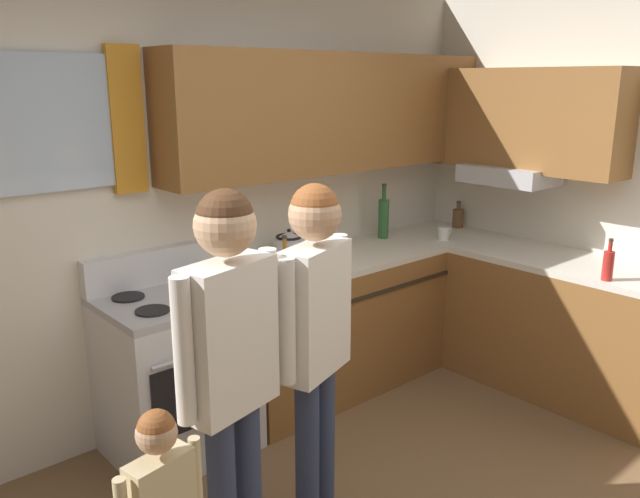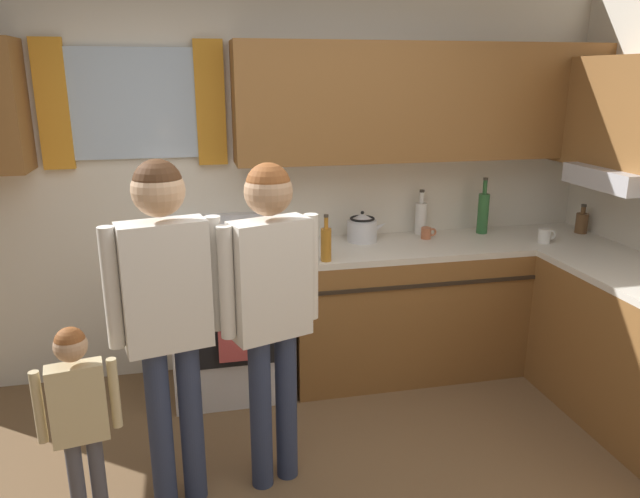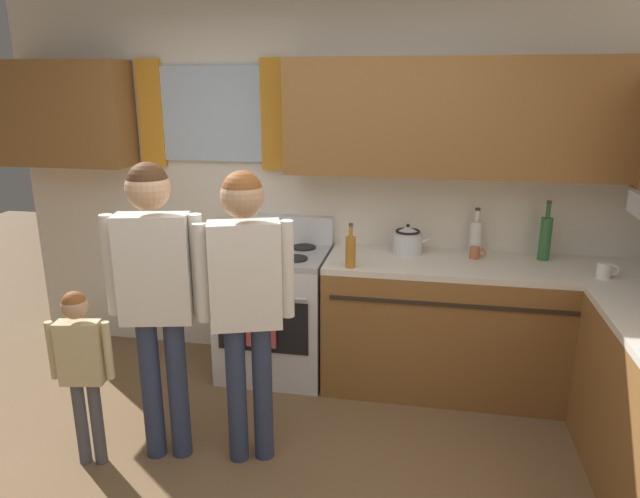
{
  "view_description": "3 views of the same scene",
  "coord_description": "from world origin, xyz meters",
  "views": [
    {
      "loc": [
        -1.78,
        -1.37,
        2.01
      ],
      "look_at": [
        0.1,
        0.77,
        1.25
      ],
      "focal_mm": 35.8,
      "sensor_mm": 36.0,
      "label": 1
    },
    {
      "loc": [
        -0.47,
        -2.05,
        1.98
      ],
      "look_at": [
        0.19,
        0.91,
        1.09
      ],
      "focal_mm": 33.59,
      "sensor_mm": 36.0,
      "label": 2
    },
    {
      "loc": [
        0.76,
        -2.11,
        2.01
      ],
      "look_at": [
        0.18,
        0.97,
        1.11
      ],
      "focal_mm": 32.1,
      "sensor_mm": 36.0,
      "label": 3
    }
  ],
  "objects": [
    {
      "name": "cup_terracotta",
      "position": [
        1.1,
        1.64,
        0.94
      ],
      "size": [
        0.11,
        0.07,
        0.08
      ],
      "color": "#B76642",
      "rests_on": "kitchen_counter_run"
    },
    {
      "name": "bottle_squat_brown",
      "position": [
        2.22,
        1.55,
        0.98
      ],
      "size": [
        0.08,
        0.08,
        0.21
      ],
      "color": "brown",
      "rests_on": "kitchen_counter_run"
    },
    {
      "name": "bottle_oil_amber",
      "position": [
        0.31,
        1.3,
        1.01
      ],
      "size": [
        0.06,
        0.06,
        0.29
      ],
      "color": "#B27223",
      "rests_on": "kitchen_counter_run"
    },
    {
      "name": "bottle_milk_white",
      "position": [
        1.1,
        1.78,
        1.02
      ],
      "size": [
        0.08,
        0.08,
        0.31
      ],
      "color": "white",
      "rests_on": "kitchen_counter_run"
    },
    {
      "name": "bottle_wine_green",
      "position": [
        1.53,
        1.7,
        1.05
      ],
      "size": [
        0.08,
        0.08,
        0.39
      ],
      "color": "#2D6633",
      "rests_on": "kitchen_counter_run"
    },
    {
      "name": "kitchen_counter_run",
      "position": [
        1.54,
        1.07,
        0.45
      ],
      "size": [
        2.17,
        2.22,
        0.9
      ],
      "color": "brown",
      "rests_on": "ground"
    },
    {
      "name": "mug_ceramic_white",
      "position": [
        1.82,
        1.38,
        0.95
      ],
      "size": [
        0.13,
        0.08,
        0.09
      ],
      "color": "white",
      "rests_on": "kitchen_counter_run"
    },
    {
      "name": "adult_holding_child",
      "position": [
        -0.59,
        0.48,
        1.04
      ],
      "size": [
        0.5,
        0.24,
        1.65
      ],
      "color": "#2D3856",
      "rests_on": "ground"
    },
    {
      "name": "stove_oven",
      "position": [
        -0.26,
        1.54,
        0.47
      ],
      "size": [
        0.74,
        0.67,
        1.1
      ],
      "color": "silver",
      "rests_on": "ground"
    },
    {
      "name": "bottle_sauce_red",
      "position": [
        1.75,
        0.16,
        0.99
      ],
      "size": [
        0.06,
        0.06,
        0.25
      ],
      "color": "red",
      "rests_on": "kitchen_counter_run"
    },
    {
      "name": "adult_in_plaid",
      "position": [
        -0.13,
        0.54,
        1.01
      ],
      "size": [
        0.48,
        0.26,
        1.61
      ],
      "color": "#2D3856",
      "rests_on": "ground"
    },
    {
      "name": "stovetop_kettle",
      "position": [
        0.65,
        1.68,
        1.0
      ],
      "size": [
        0.27,
        0.2,
        0.21
      ],
      "color": "silver",
      "rests_on": "kitchen_counter_run"
    },
    {
      "name": "back_wall_unit",
      "position": [
        0.1,
        1.82,
        1.51
      ],
      "size": [
        4.6,
        0.42,
        2.6
      ],
      "color": "silver",
      "rests_on": "ground"
    }
  ]
}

